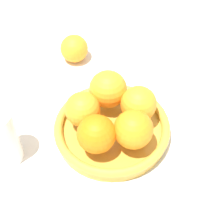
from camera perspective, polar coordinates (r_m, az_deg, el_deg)
ground_plane at (r=0.78m, az=0.00°, el=-3.42°), size 4.00×4.00×0.00m
fruit_bowl at (r=0.77m, az=0.00°, el=-2.62°), size 0.24×0.24×0.03m
orange_pile at (r=0.73m, az=0.07°, el=-0.01°), size 0.18×0.19×0.08m
stray_orange at (r=0.92m, az=-5.78°, el=9.59°), size 0.07×0.07×0.07m
drinking_glass at (r=0.73m, az=-16.53°, el=-3.71°), size 0.06×0.06×0.13m
napkin_folded at (r=0.94m, az=3.52°, el=8.18°), size 0.16×0.16×0.01m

